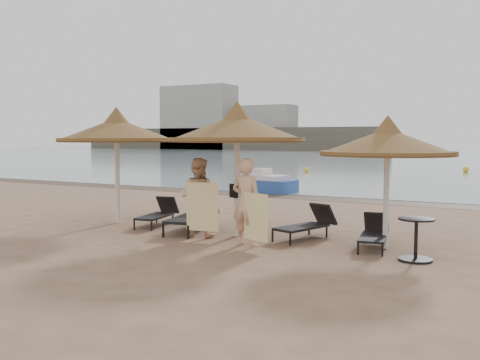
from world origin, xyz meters
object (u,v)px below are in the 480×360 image
at_px(lounger_near_right, 308,223).
at_px(pedal_boat, 269,184).
at_px(lounger_far_left, 159,213).
at_px(side_table, 416,241).
at_px(lounger_near_left, 194,214).
at_px(palapa_right, 387,143).
at_px(palapa_left, 117,131).
at_px(lounger_far_right, 374,233).
at_px(person_right, 247,195).
at_px(person_left, 198,191).
at_px(palapa_center, 237,129).

height_order(lounger_near_right, pedal_boat, pedal_boat).
distance_m(lounger_far_left, side_table, 6.98).
relative_size(lounger_near_left, side_table, 2.68).
bearing_deg(lounger_far_left, pedal_boat, 86.41).
xyz_separation_m(palapa_right, lounger_far_left, (-6.11, 0.10, -1.93)).
relative_size(palapa_left, lounger_far_right, 1.95).
bearing_deg(person_right, lounger_near_left, -25.52).
distance_m(side_table, person_left, 5.13).
distance_m(palapa_center, lounger_far_right, 3.96).
bearing_deg(palapa_left, person_right, -13.25).
xyz_separation_m(lounger_far_left, person_right, (3.39, -1.31, 0.79)).
distance_m(lounger_near_left, person_left, 1.09).
distance_m(lounger_near_right, pedal_boat, 10.46).
height_order(palapa_center, side_table, palapa_center).
xyz_separation_m(palapa_center, pedal_boat, (-3.74, 9.57, -2.20)).
bearing_deg(lounger_far_left, lounger_far_right, -11.50).
bearing_deg(person_left, side_table, 169.22).
bearing_deg(palapa_right, lounger_near_left, -178.79).
height_order(lounger_near_right, person_left, person_left).
relative_size(lounger_near_right, person_left, 0.84).
bearing_deg(lounger_far_left, palapa_left, 179.84).
bearing_deg(lounger_near_right, person_right, -102.18).
distance_m(lounger_far_left, lounger_near_left, 1.29).
xyz_separation_m(lounger_near_left, pedal_boat, (-2.37, 9.38, -0.05)).
xyz_separation_m(palapa_left, lounger_near_left, (2.51, 0.03, -2.13)).
bearing_deg(pedal_boat, palapa_center, -60.70).
bearing_deg(palapa_center, lounger_far_left, 171.66).
relative_size(palapa_center, side_table, 3.93).
bearing_deg(person_right, pedal_boat, -64.57).
xyz_separation_m(lounger_near_left, side_table, (5.63, -0.78, -0.04)).
bearing_deg(side_table, palapa_left, 174.73).
distance_m(lounger_far_right, person_right, 2.87).
distance_m(palapa_center, side_table, 4.83).
bearing_deg(pedal_boat, lounger_far_right, -45.15).
bearing_deg(pedal_boat, lounger_near_left, -67.84).
xyz_separation_m(palapa_left, lounger_far_right, (7.11, 0.11, -2.23)).
bearing_deg(pedal_boat, lounger_near_right, -51.37).
xyz_separation_m(lounger_near_right, person_left, (-2.41, -1.04, 0.74)).
bearing_deg(palapa_left, lounger_far_right, 0.90).
distance_m(person_left, pedal_boat, 10.49).
distance_m(palapa_right, person_left, 4.51).
height_order(lounger_near_left, side_table, lounger_near_left).
xyz_separation_m(lounger_near_left, lounger_far_right, (4.60, 0.09, -0.11)).
xyz_separation_m(palapa_right, pedal_boat, (-7.21, 9.28, -1.89)).
xyz_separation_m(lounger_near_left, person_left, (0.55, -0.66, 0.67)).
bearing_deg(side_table, pedal_boat, 128.24).
relative_size(palapa_left, pedal_boat, 1.39).
bearing_deg(side_table, lounger_near_left, 172.14).
height_order(lounger_far_left, pedal_boat, pedal_boat).
relative_size(person_right, pedal_boat, 0.96).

